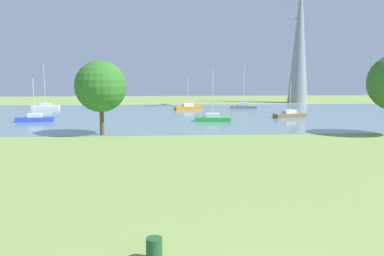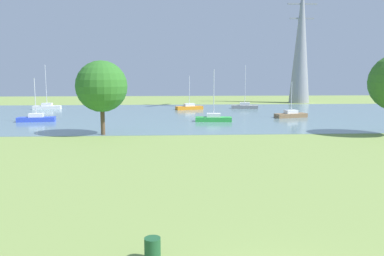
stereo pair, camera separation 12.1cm
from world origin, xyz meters
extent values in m
plane|color=#7F994C|center=(0.00, 22.00, 0.00)|extent=(160.00, 160.00, 0.00)
cylinder|color=#1E512D|center=(-3.87, 2.89, 0.40)|extent=(0.56, 0.56, 0.80)
cube|color=slate|center=(0.00, 50.00, 0.01)|extent=(140.00, 40.00, 0.02)
cube|color=white|center=(-25.44, 61.25, 0.32)|extent=(4.90, 1.87, 0.60)
cube|color=white|center=(-25.44, 61.25, 0.87)|extent=(1.88, 1.24, 0.50)
cylinder|color=silver|center=(-25.44, 61.25, 4.31)|extent=(0.10, 0.10, 7.37)
cube|color=brown|center=(14.35, 45.41, 0.32)|extent=(5.03, 2.78, 0.60)
cube|color=white|center=(14.35, 45.41, 0.87)|extent=(2.03, 1.56, 0.50)
cylinder|color=silver|center=(14.35, 45.41, 2.91)|extent=(0.10, 0.10, 4.58)
cube|color=orange|center=(0.18, 58.83, 0.32)|extent=(5.03, 2.77, 0.60)
cube|color=white|center=(0.18, 58.83, 0.87)|extent=(2.03, 1.55, 0.50)
cylinder|color=silver|center=(0.18, 58.83, 3.33)|extent=(0.10, 0.10, 5.41)
cube|color=green|center=(2.57, 41.31, 0.32)|extent=(4.93, 2.01, 0.60)
cube|color=white|center=(2.57, 41.31, 0.87)|extent=(1.91, 1.29, 0.50)
cylinder|color=silver|center=(2.57, 41.31, 3.77)|extent=(0.10, 0.10, 6.30)
cube|color=gray|center=(10.46, 60.29, 0.32)|extent=(5.01, 2.47, 0.60)
cube|color=white|center=(10.46, 60.29, 0.87)|extent=(1.99, 1.45, 0.50)
cylinder|color=silver|center=(10.46, 60.29, 4.27)|extent=(0.10, 0.10, 7.30)
cube|color=blue|center=(-21.09, 42.60, 0.32)|extent=(4.95, 2.11, 0.60)
cube|color=white|center=(-21.09, 42.60, 0.87)|extent=(1.93, 1.32, 0.50)
cylinder|color=silver|center=(-21.09, 42.60, 3.19)|extent=(0.10, 0.10, 5.14)
cylinder|color=brown|center=(-10.28, 30.84, 1.60)|extent=(0.44, 0.44, 3.20)
sphere|color=#2F7126|center=(-10.28, 30.84, 5.06)|extent=(5.32, 5.32, 5.32)
cone|color=gray|center=(25.09, 73.83, 13.18)|extent=(4.40, 4.40, 26.36)
cube|color=gray|center=(25.09, 73.83, 21.09)|extent=(6.40, 0.30, 0.30)
cube|color=gray|center=(25.09, 73.83, 18.09)|extent=(5.20, 0.30, 0.30)
camera|label=1|loc=(-3.35, -9.63, 6.34)|focal=36.11mm
camera|label=2|loc=(-3.23, -9.63, 6.34)|focal=36.11mm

